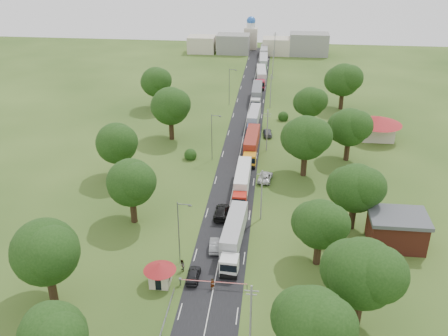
# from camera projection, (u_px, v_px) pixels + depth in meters

# --- Properties ---
(ground) EXTENTS (260.00, 260.00, 0.00)m
(ground) POSITION_uv_depth(u_px,v_px,m) (232.00, 197.00, 89.06)
(ground) COLOR #2A4517
(ground) RESTS_ON ground
(road) EXTENTS (8.00, 200.00, 0.04)m
(road) POSITION_uv_depth(u_px,v_px,m) (240.00, 151.00, 106.91)
(road) COLOR black
(road) RESTS_ON ground
(boom_barrier) EXTENTS (9.22, 0.35, 1.18)m
(boom_barrier) POSITION_uv_depth(u_px,v_px,m) (203.00, 282.00, 66.48)
(boom_barrier) COLOR slate
(boom_barrier) RESTS_ON ground
(guard_booth) EXTENTS (4.40, 4.40, 3.45)m
(guard_booth) POSITION_uv_depth(u_px,v_px,m) (160.00, 271.00, 66.50)
(guard_booth) COLOR beige
(guard_booth) RESTS_ON ground
(info_sign) EXTENTS (0.12, 3.10, 4.10)m
(info_sign) POSITION_uv_depth(u_px,v_px,m) (268.00, 115.00, 118.46)
(info_sign) COLOR slate
(info_sign) RESTS_ON ground
(pole_0) EXTENTS (1.60, 0.24, 9.00)m
(pole_0) POSITION_uv_depth(u_px,v_px,m) (251.00, 317.00, 55.21)
(pole_0) COLOR gray
(pole_0) RESTS_ON ground
(pole_1) EXTENTS (1.60, 0.24, 9.00)m
(pole_1) POSITION_uv_depth(u_px,v_px,m) (261.00, 194.00, 80.20)
(pole_1) COLOR gray
(pole_1) RESTS_ON ground
(pole_2) EXTENTS (1.60, 0.24, 9.00)m
(pole_2) POSITION_uv_depth(u_px,v_px,m) (267.00, 130.00, 105.20)
(pole_2) COLOR gray
(pole_2) RESTS_ON ground
(pole_3) EXTENTS (1.60, 0.24, 9.00)m
(pole_3) POSITION_uv_depth(u_px,v_px,m) (271.00, 91.00, 130.19)
(pole_3) COLOR gray
(pole_3) RESTS_ON ground
(pole_4) EXTENTS (1.60, 0.24, 9.00)m
(pole_4) POSITION_uv_depth(u_px,v_px,m) (273.00, 64.00, 155.18)
(pole_4) COLOR gray
(pole_4) RESTS_ON ground
(pole_5) EXTENTS (1.60, 0.24, 9.00)m
(pole_5) POSITION_uv_depth(u_px,v_px,m) (275.00, 44.00, 180.17)
(pole_5) COLOR gray
(pole_5) RESTS_ON ground
(lamp_0) EXTENTS (2.03, 0.22, 10.00)m
(lamp_0) POSITION_uv_depth(u_px,v_px,m) (180.00, 230.00, 69.29)
(lamp_0) COLOR slate
(lamp_0) RESTS_ON ground
(lamp_1) EXTENTS (2.03, 0.22, 10.00)m
(lamp_1) POSITION_uv_depth(u_px,v_px,m) (213.00, 135.00, 100.53)
(lamp_1) COLOR slate
(lamp_1) RESTS_ON ground
(lamp_2) EXTENTS (2.03, 0.22, 10.00)m
(lamp_2) POSITION_uv_depth(u_px,v_px,m) (230.00, 85.00, 131.77)
(lamp_2) COLOR slate
(lamp_2) RESTS_ON ground
(tree_0) EXTENTS (8.80, 8.80, 11.07)m
(tree_0) POSITION_uv_depth(u_px,v_px,m) (313.00, 322.00, 50.92)
(tree_0) COLOR #382616
(tree_0) RESTS_ON ground
(tree_1) EXTENTS (9.60, 9.60, 12.05)m
(tree_1) POSITION_uv_depth(u_px,v_px,m) (363.00, 272.00, 57.20)
(tree_1) COLOR #382616
(tree_1) RESTS_ON ground
(tree_2) EXTENTS (8.00, 8.00, 10.10)m
(tree_2) POSITION_uv_depth(u_px,v_px,m) (320.00, 224.00, 68.83)
(tree_2) COLOR #382616
(tree_2) RESTS_ON ground
(tree_3) EXTENTS (8.80, 8.80, 11.07)m
(tree_3) POSITION_uv_depth(u_px,v_px,m) (356.00, 188.00, 76.90)
(tree_3) COLOR #382616
(tree_3) RESTS_ON ground
(tree_4) EXTENTS (9.60, 9.60, 12.05)m
(tree_4) POSITION_uv_depth(u_px,v_px,m) (306.00, 137.00, 93.40)
(tree_4) COLOR #382616
(tree_4) RESTS_ON ground
(tree_5) EXTENTS (8.80, 8.80, 11.07)m
(tree_5) POSITION_uv_depth(u_px,v_px,m) (350.00, 127.00, 99.91)
(tree_5) COLOR #382616
(tree_5) RESTS_ON ground
(tree_6) EXTENTS (8.00, 8.00, 10.10)m
(tree_6) POSITION_uv_depth(u_px,v_px,m) (310.00, 102.00, 116.04)
(tree_6) COLOR #382616
(tree_6) RESTS_ON ground
(tree_7) EXTENTS (9.60, 9.60, 12.05)m
(tree_7) POSITION_uv_depth(u_px,v_px,m) (343.00, 80.00, 128.01)
(tree_7) COLOR #382616
(tree_7) RESTS_ON ground
(tree_8) EXTENTS (8.00, 8.00, 10.10)m
(tree_8) POSITION_uv_depth(u_px,v_px,m) (54.00, 335.00, 50.18)
(tree_8) COLOR #382616
(tree_8) RESTS_ON ground
(tree_9) EXTENTS (9.60, 9.60, 12.05)m
(tree_9) POSITION_uv_depth(u_px,v_px,m) (46.00, 251.00, 60.95)
(tree_9) COLOR #382616
(tree_9) RESTS_ON ground
(tree_10) EXTENTS (8.80, 8.80, 11.07)m
(tree_10) POSITION_uv_depth(u_px,v_px,m) (131.00, 182.00, 78.57)
(tree_10) COLOR #382616
(tree_10) RESTS_ON ground
(tree_11) EXTENTS (8.80, 8.80, 11.07)m
(tree_11) POSITION_uv_depth(u_px,v_px,m) (117.00, 143.00, 92.65)
(tree_11) COLOR #382616
(tree_11) RESTS_ON ground
(tree_12) EXTENTS (9.60, 9.60, 12.05)m
(tree_12) POSITION_uv_depth(u_px,v_px,m) (170.00, 106.00, 109.65)
(tree_12) COLOR #382616
(tree_12) RESTS_ON ground
(tree_13) EXTENTS (8.80, 8.80, 11.07)m
(tree_13) POSITION_uv_depth(u_px,v_px,m) (156.00, 82.00, 128.55)
(tree_13) COLOR #382616
(tree_13) RESTS_ON ground
(house_brick) EXTENTS (8.60, 6.60, 5.20)m
(house_brick) POSITION_uv_depth(u_px,v_px,m) (397.00, 230.00, 74.61)
(house_brick) COLOR maroon
(house_brick) RESTS_ON ground
(house_cream) EXTENTS (10.08, 10.08, 5.80)m
(house_cream) POSITION_uv_depth(u_px,v_px,m) (378.00, 124.00, 111.27)
(house_cream) COLOR beige
(house_cream) RESTS_ON ground
(distant_town) EXTENTS (52.00, 8.00, 8.00)m
(distant_town) POSITION_uv_depth(u_px,v_px,m) (262.00, 44.00, 185.64)
(distant_town) COLOR gray
(distant_town) RESTS_ON ground
(church) EXTENTS (5.00, 5.00, 12.30)m
(church) POSITION_uv_depth(u_px,v_px,m) (251.00, 35.00, 192.40)
(church) COLOR beige
(church) RESTS_ON ground
(truck_0) EXTENTS (3.25, 14.95, 4.13)m
(truck_0) POSITION_uv_depth(u_px,v_px,m) (234.00, 236.00, 74.03)
(truck_0) COLOR white
(truck_0) RESTS_ON ground
(truck_1) EXTENTS (2.43, 14.08, 3.90)m
(truck_1) POSITION_uv_depth(u_px,v_px,m) (242.00, 181.00, 90.02)
(truck_1) COLOR red
(truck_1) RESTS_ON ground
(truck_2) EXTENTS (2.86, 15.00, 4.15)m
(truck_2) POSITION_uv_depth(u_px,v_px,m) (251.00, 144.00, 104.68)
(truck_2) COLOR orange
(truck_2) RESTS_ON ground
(truck_3) EXTENTS (2.72, 13.76, 3.81)m
(truck_3) POSITION_uv_depth(u_px,v_px,m) (254.00, 119.00, 118.97)
(truck_3) COLOR #193C96
(truck_3) RESTS_ON ground
(truck_4) EXTENTS (2.66, 14.73, 4.08)m
(truck_4) POSITION_uv_depth(u_px,v_px,m) (257.00, 94.00, 135.88)
(truck_4) COLOR silver
(truck_4) RESTS_ON ground
(truck_5) EXTENTS (3.45, 15.53, 4.29)m
(truck_5) POSITION_uv_depth(u_px,v_px,m) (261.00, 76.00, 151.15)
(truck_5) COLOR #B31B34
(truck_5) RESTS_ON ground
(truck_6) EXTENTS (2.96, 15.36, 4.25)m
(truck_6) POSITION_uv_depth(u_px,v_px,m) (263.00, 63.00, 165.47)
(truck_6) COLOR #225B2B
(truck_6) RESTS_ON ground
(truck_7) EXTENTS (2.81, 14.23, 3.94)m
(truck_7) POSITION_uv_depth(u_px,v_px,m) (264.00, 53.00, 179.81)
(truck_7) COLOR #ABABAB
(truck_7) RESTS_ON ground
(car_lane_front) EXTENTS (1.74, 4.20, 1.42)m
(car_lane_front) POSITION_uv_depth(u_px,v_px,m) (193.00, 275.00, 68.06)
(car_lane_front) COLOR black
(car_lane_front) RESTS_ON ground
(car_lane_mid) EXTENTS (1.77, 4.24, 1.36)m
(car_lane_mid) POSITION_uv_depth(u_px,v_px,m) (214.00, 245.00, 74.38)
(car_lane_mid) COLOR gray
(car_lane_mid) RESTS_ON ground
(car_lane_rear) EXTENTS (2.46, 5.74, 1.65)m
(car_lane_rear) POSITION_uv_depth(u_px,v_px,m) (222.00, 212.00, 82.76)
(car_lane_rear) COLOR black
(car_lane_rear) RESTS_ON ground
(car_verge_near) EXTENTS (2.97, 5.38, 1.43)m
(car_verge_near) POSITION_uv_depth(u_px,v_px,m) (265.00, 177.00, 94.42)
(car_verge_near) COLOR silver
(car_verge_near) RESTS_ON ground
(car_verge_far) EXTENTS (2.36, 4.81, 1.58)m
(car_verge_far) POSITION_uv_depth(u_px,v_px,m) (268.00, 132.00, 114.42)
(car_verge_far) COLOR #53555B
(car_verge_far) RESTS_ON ground
(pedestrian_near) EXTENTS (0.73, 0.65, 1.67)m
(pedestrian_near) POSITION_uv_depth(u_px,v_px,m) (213.00, 284.00, 66.07)
(pedestrian_near) COLOR gray
(pedestrian_near) RESTS_ON ground
(pedestrian_booth) EXTENTS (1.00, 1.10, 1.86)m
(pedestrian_booth) POSITION_uv_depth(u_px,v_px,m) (182.00, 266.00, 69.48)
(pedestrian_booth) COLOR gray
(pedestrian_booth) RESTS_ON ground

